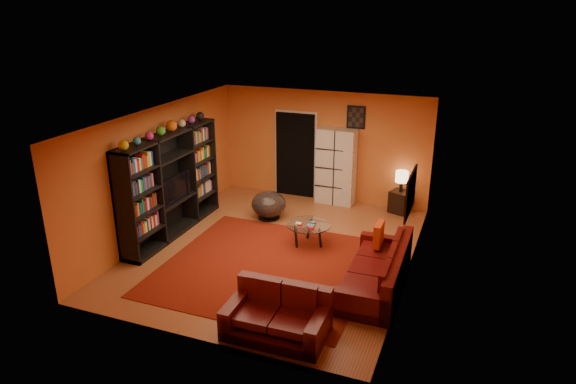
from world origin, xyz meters
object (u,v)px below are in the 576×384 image
at_px(entertainment_unit, 171,184).
at_px(sofa, 380,272).
at_px(table_lamp, 402,177).
at_px(storage_cabinet, 336,167).
at_px(side_table, 400,202).
at_px(tv, 173,188).
at_px(loveseat, 278,314).
at_px(coffee_table, 309,226).
at_px(bowl_chair, 269,204).

relative_size(entertainment_unit, sofa, 1.32).
height_order(sofa, table_lamp, table_lamp).
xyz_separation_m(storage_cabinet, side_table, (1.53, -0.05, -0.64)).
bearing_deg(table_lamp, storage_cabinet, 178.13).
distance_m(entertainment_unit, tv, 0.08).
distance_m(loveseat, side_table, 5.24).
distance_m(coffee_table, bowl_chair, 1.56).
bearing_deg(tv, side_table, -56.12).
xyz_separation_m(bowl_chair, side_table, (2.63, 1.39, -0.08)).
bearing_deg(side_table, storage_cabinet, 178.13).
relative_size(sofa, loveseat, 1.57).
bearing_deg(loveseat, side_table, -10.61).
bearing_deg(tv, sofa, -98.47).
height_order(coffee_table, table_lamp, table_lamp).
relative_size(coffee_table, storage_cabinet, 0.49).
distance_m(tv, loveseat, 4.10).
relative_size(entertainment_unit, coffee_table, 3.45).
distance_m(tv, table_lamp, 4.98).
distance_m(tv, sofa, 4.47).
bearing_deg(bowl_chair, entertainment_unit, -138.70).
height_order(tv, bowl_chair, tv).
distance_m(coffee_table, storage_cabinet, 2.44).
relative_size(loveseat, bowl_chair, 1.92).
bearing_deg(table_lamp, sofa, -86.08).
height_order(coffee_table, storage_cabinet, storage_cabinet).
bearing_deg(storage_cabinet, sofa, -60.40).
bearing_deg(bowl_chair, side_table, 27.85).
bearing_deg(sofa, coffee_table, 145.30).
bearing_deg(loveseat, coffee_table, 9.21).
height_order(loveseat, side_table, loveseat).
bearing_deg(entertainment_unit, tv, -24.82).
bearing_deg(table_lamp, side_table, 0.00).
height_order(loveseat, coffee_table, loveseat).
height_order(loveseat, table_lamp, table_lamp).
distance_m(tv, storage_cabinet, 3.84).
bearing_deg(entertainment_unit, table_lamp, 33.34).
xyz_separation_m(entertainment_unit, tv, (0.05, -0.02, -0.06)).
bearing_deg(storage_cabinet, loveseat, -80.23).
relative_size(tv, sofa, 0.41).
xyz_separation_m(bowl_chair, table_lamp, (2.63, 1.39, 0.51)).
relative_size(storage_cabinet, side_table, 3.57).
bearing_deg(bowl_chair, storage_cabinet, 52.65).
distance_m(coffee_table, side_table, 2.72).
distance_m(tv, bowl_chair, 2.14).
height_order(tv, table_lamp, tv).
bearing_deg(sofa, loveseat, -123.25).
relative_size(entertainment_unit, loveseat, 2.07).
relative_size(coffee_table, side_table, 1.74).
height_order(sofa, loveseat, same).
distance_m(entertainment_unit, sofa, 4.53).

